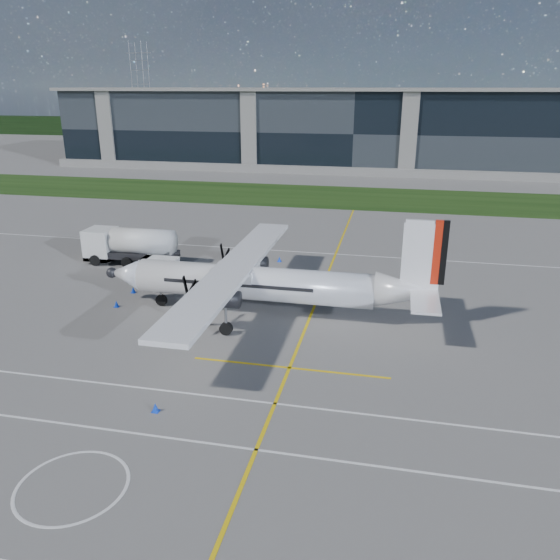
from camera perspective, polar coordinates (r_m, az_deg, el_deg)
ground at (r=76.69m, az=5.49°, el=7.53°), size 400.00×400.00×0.00m
grass_strip at (r=84.48m, az=6.16°, el=8.64°), size 400.00×18.00×0.04m
terminal_building at (r=115.15m, az=8.11°, el=15.24°), size 120.00×20.00×15.00m
tree_line at (r=175.21m, az=9.61°, el=15.13°), size 400.00×6.00×6.00m
pylon_west at (r=204.66m, az=-14.31°, el=18.80°), size 9.00×4.60×30.00m
yellow_taxiway_centerline at (r=47.62m, az=4.73°, el=-0.02°), size 0.20×70.00×0.01m
white_lane_line at (r=27.36m, az=-8.85°, el=-16.33°), size 90.00×0.15×0.01m
turboprop_aircraft at (r=39.13m, az=-1.51°, el=1.60°), size 24.82×25.73×7.72m
fuel_tanker_truck at (r=53.67m, az=-15.94°, el=3.48°), size 9.19×2.99×3.45m
baggage_tug at (r=48.42m, az=-12.43°, el=1.13°), size 3.26×1.96×1.96m
ground_crew_person at (r=48.00m, az=-12.12°, el=0.94°), size 0.79×0.91×1.88m
safety_cone_nose_stbd at (r=46.14m, az=-15.09°, el=-0.99°), size 0.36×0.36×0.50m
safety_cone_stbdwing at (r=52.45m, az=-0.07°, el=2.20°), size 0.36×0.36×0.50m
safety_cone_portwing at (r=29.73m, az=-12.90°, el=-12.84°), size 0.36×0.36×0.50m
safety_cone_nose_port at (r=43.55m, az=-16.72°, el=-2.40°), size 0.36×0.36×0.50m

